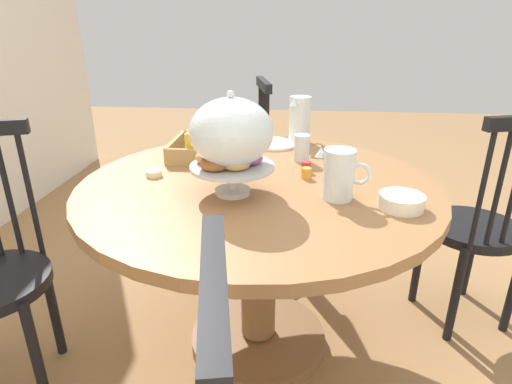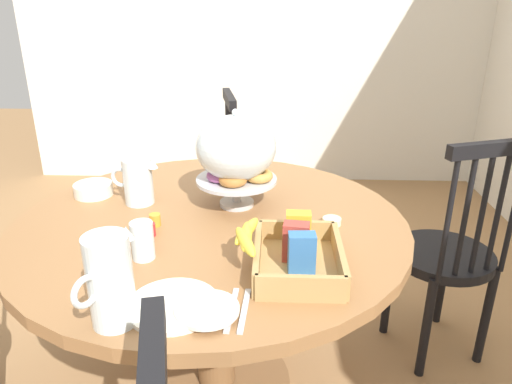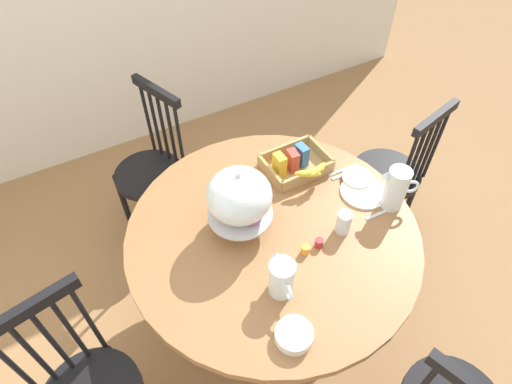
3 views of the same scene
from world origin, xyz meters
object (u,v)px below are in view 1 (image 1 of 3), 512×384
dining_table (258,229)px  cereal_bowl (401,202)px  windsor_chair_facing_door (241,170)px  cereal_basket (204,146)px  milk_pitcher (300,122)px  china_plate_small (256,139)px  china_plate_large (273,144)px  orange_juice_pitcher (339,176)px  windsor_chair_by_cabinet (477,231)px  butter_dish (154,173)px  pastry_stand_with_dome (231,137)px  drinking_glass (302,148)px

dining_table → cereal_bowl: bearing=-112.4°
windsor_chair_facing_door → cereal_basket: (-0.64, 0.07, 0.33)m
milk_pitcher → china_plate_small: bearing=98.9°
windsor_chair_facing_door → cereal_basket: 0.72m
cereal_bowl → china_plate_large: bearing=32.8°
orange_juice_pitcher → milk_pitcher: size_ratio=0.85×
windsor_chair_by_cabinet → dining_table: bearing=105.8°
orange_juice_pitcher → china_plate_small: orange_juice_pitcher is taller
butter_dish → china_plate_small: bearing=-34.3°
windsor_chair_by_cabinet → milk_pitcher: bearing=69.3°
milk_pitcher → china_plate_small: milk_pitcher is taller
milk_pitcher → china_plate_large: bearing=117.0°
china_plate_small → cereal_basket: bearing=138.2°
china_plate_small → butter_dish: 0.60m
orange_juice_pitcher → cereal_bowl: size_ratio=1.32×
pastry_stand_with_dome → cereal_basket: bearing=24.0°
windsor_chair_by_cabinet → windsor_chair_facing_door: size_ratio=1.00×
dining_table → china_plate_small: (0.51, 0.06, 0.21)m
cereal_bowl → cereal_basket: bearing=56.3°
windsor_chair_by_cabinet → milk_pitcher: (0.29, 0.77, 0.39)m
windsor_chair_facing_door → china_plate_small: size_ratio=6.50×
dining_table → drinking_glass: drinking_glass is taller
pastry_stand_with_dome → cereal_basket: 0.47m
milk_pitcher → drinking_glass: bearing=-178.1°
china_plate_small → cereal_bowl: (-0.71, -0.52, 0.01)m
milk_pitcher → orange_juice_pitcher: bearing=-169.4°
orange_juice_pitcher → china_plate_large: size_ratio=0.84×
dining_table → cereal_bowl: 0.54m
windsor_chair_facing_door → orange_juice_pitcher: bearing=-156.4°
windsor_chair_by_cabinet → china_plate_small: windsor_chair_by_cabinet is taller
windsor_chair_by_cabinet → windsor_chair_facing_door: same height
windsor_chair_by_cabinet → drinking_glass: windsor_chair_by_cabinet is taller
windsor_chair_facing_door → cereal_bowl: bearing=-149.8°
orange_juice_pitcher → cereal_bowl: 0.21m
cereal_basket → cereal_bowl: (-0.48, -0.72, -0.02)m
orange_juice_pitcher → milk_pitcher: 0.69m
windsor_chair_by_cabinet → china_plate_small: 1.05m
dining_table → butter_dish: size_ratio=21.56×
milk_pitcher → china_plate_small: size_ratio=1.44×
milk_pitcher → china_plate_large: milk_pitcher is taller
drinking_glass → china_plate_large: bearing=29.7°
windsor_chair_by_cabinet → cereal_basket: 1.22m
windsor_chair_facing_door → china_plate_large: 0.57m
drinking_glass → windsor_chair_by_cabinet: bearing=-90.2°
china_plate_small → dining_table: bearing=-173.4°
windsor_chair_by_cabinet → milk_pitcher: 0.91m
windsor_chair_by_cabinet → drinking_glass: bearing=89.8°
butter_dish → orange_juice_pitcher: bearing=-102.5°
windsor_chair_facing_door → drinking_glass: bearing=-152.8°
pastry_stand_with_dome → dining_table: bearing=-33.2°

